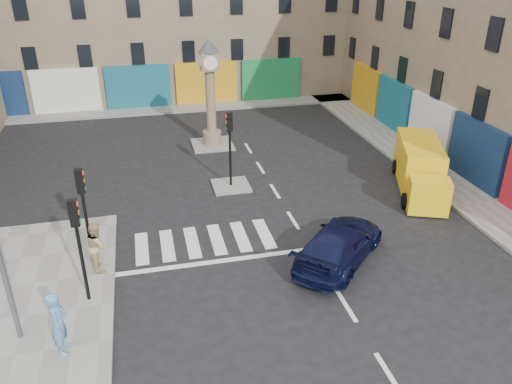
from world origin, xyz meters
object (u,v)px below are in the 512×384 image
object	(u,v)px
yellow_van	(420,168)
pedestrian_tan	(97,246)
clock_pillar	(210,87)
navy_sedan	(339,244)
traffic_light_left_far	(83,201)
pedestrian_blue	(59,323)
traffic_light_left_near	(78,235)
traffic_light_island	(230,138)

from	to	relation	value
yellow_van	pedestrian_tan	xyz separation A→B (m)	(-14.98, -3.77, -0.00)
clock_pillar	navy_sedan	bearing A→B (deg)	-78.40
navy_sedan	yellow_van	world-z (taller)	yellow_van
traffic_light_left_far	pedestrian_blue	bearing A→B (deg)	-96.53
traffic_light_left_far	navy_sedan	size ratio (longest dim) A/B	0.74
pedestrian_tan	traffic_light_left_near	bearing A→B (deg)	157.45
traffic_light_left_far	pedestrian_tan	bearing A→B (deg)	-63.85
navy_sedan	pedestrian_tan	bearing A→B (deg)	36.04
traffic_light_island	clock_pillar	xyz separation A→B (m)	(0.00, 6.00, 0.96)
traffic_light_left_far	pedestrian_blue	xyz separation A→B (m)	(-0.54, -4.71, -1.47)
pedestrian_blue	pedestrian_tan	distance (m)	4.18
clock_pillar	pedestrian_blue	size ratio (longest dim) A/B	3.04
traffic_light_island	yellow_van	size ratio (longest dim) A/B	0.59
yellow_van	pedestrian_blue	world-z (taller)	yellow_van
traffic_light_left_near	traffic_light_left_far	xyz separation A→B (m)	(0.00, 2.40, 0.00)
yellow_van	pedestrian_tan	bearing A→B (deg)	-144.21
clock_pillar	pedestrian_tan	world-z (taller)	clock_pillar
traffic_light_left_near	traffic_light_island	size ratio (longest dim) A/B	1.00
navy_sedan	yellow_van	bearing A→B (deg)	-95.67
traffic_light_left_far	pedestrian_tan	size ratio (longest dim) A/B	1.98
clock_pillar	pedestrian_tan	distance (m)	13.65
traffic_light_left_near	clock_pillar	world-z (taller)	clock_pillar
traffic_light_island	yellow_van	bearing A→B (deg)	-13.99
traffic_light_left_far	navy_sedan	xyz separation A→B (m)	(9.04, -1.97, -1.89)
traffic_light_left_near	pedestrian_tan	world-z (taller)	traffic_light_left_near
traffic_light_left_near	pedestrian_tan	xyz separation A→B (m)	(0.30, 1.79, -1.54)
traffic_light_left_far	traffic_light_island	size ratio (longest dim) A/B	1.00
yellow_van	pedestrian_blue	xyz separation A→B (m)	(-15.82, -7.87, 0.07)
traffic_light_island	navy_sedan	world-z (taller)	traffic_light_island
traffic_light_left_far	traffic_light_island	xyz separation A→B (m)	(6.30, 5.40, -0.03)
pedestrian_blue	yellow_van	bearing A→B (deg)	-59.34
pedestrian_blue	pedestrian_tan	world-z (taller)	pedestrian_blue
traffic_light_left_near	pedestrian_tan	distance (m)	2.38
yellow_van	pedestrian_tan	distance (m)	15.45
traffic_light_island	clock_pillar	world-z (taller)	clock_pillar
traffic_light_left_far	pedestrian_blue	size ratio (longest dim) A/B	1.84
pedestrian_tan	traffic_light_left_far	bearing A→B (deg)	13.13
navy_sedan	pedestrian_blue	xyz separation A→B (m)	(-9.58, -2.74, 0.43)
clock_pillar	navy_sedan	size ratio (longest dim) A/B	1.22
traffic_light_left_far	pedestrian_tan	world-z (taller)	traffic_light_left_far
yellow_van	pedestrian_tan	world-z (taller)	yellow_van
traffic_light_left_near	traffic_light_island	bearing A→B (deg)	51.07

